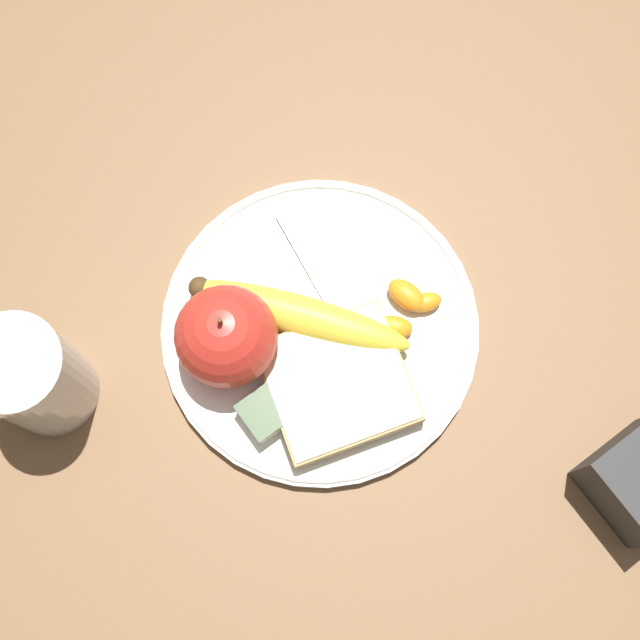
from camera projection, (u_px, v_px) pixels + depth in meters
The scene contains 13 objects.
ground_plane at pixel (320, 330), 0.73m from camera, with size 3.00×3.00×0.00m, color brown.
plate at pixel (320, 328), 0.73m from camera, with size 0.26×0.26×0.01m.
juice_glass at pixel (35, 378), 0.67m from camera, with size 0.07×0.07×0.11m.
apple at pixel (226, 336), 0.68m from camera, with size 0.08×0.08×0.09m.
banana at pixel (297, 315), 0.71m from camera, with size 0.14×0.16×0.03m.
bread_slice at pixel (337, 383), 0.70m from camera, with size 0.13×0.13×0.02m.
fork at pixel (343, 320), 0.72m from camera, with size 0.04×0.18×0.00m.
jam_packet at pixel (269, 410), 0.69m from camera, with size 0.04×0.03×0.02m.
orange_segment_0 at pixel (426, 302), 0.72m from camera, with size 0.03×0.02×0.01m.
orange_segment_1 at pixel (333, 321), 0.71m from camera, with size 0.03×0.04×0.02m.
orange_segment_2 at pixel (407, 295), 0.72m from camera, with size 0.03×0.04×0.02m.
orange_segment_3 at pixel (395, 326), 0.71m from camera, with size 0.03×0.03×0.02m.
orange_segment_4 at pixel (364, 325), 0.71m from camera, with size 0.03×0.03×0.01m.
Camera 1 is at (0.11, 0.15, 0.71)m, focal length 50.00 mm.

